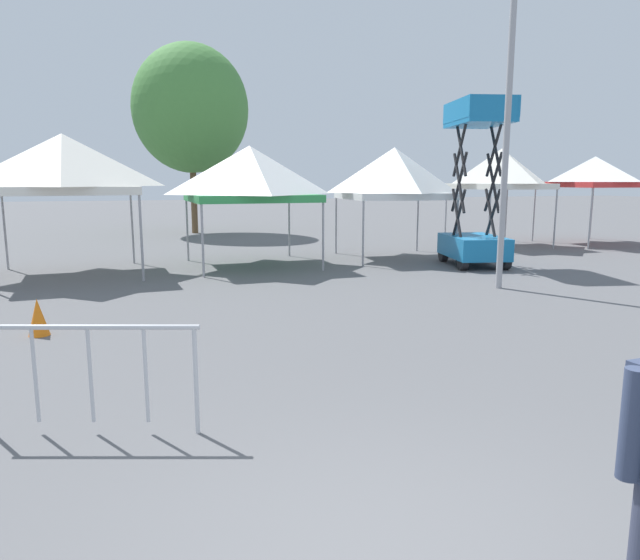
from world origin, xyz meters
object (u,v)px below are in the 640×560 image
object	(u,v)px
canopy_tent_left_of_center	(594,172)
scissor_lift	(475,218)
canopy_tent_behind_center	(394,173)
light_pole_near_lift	(509,84)
traffic_cone_lot_center	(38,317)
crowd_barrier_by_lift	(89,358)
canopy_tent_behind_right	(64,164)
canopy_tent_center	(501,169)
tree_behind_tents_left	(191,109)
canopy_tent_behind_left	(250,174)

from	to	relation	value
canopy_tent_left_of_center	scissor_lift	world-z (taller)	scissor_lift
canopy_tent_behind_center	light_pole_near_lift	size ratio (longest dim) A/B	0.44
canopy_tent_behind_center	canopy_tent_left_of_center	world-z (taller)	canopy_tent_behind_center
light_pole_near_lift	traffic_cone_lot_center	xyz separation A→B (m)	(-9.27, -1.19, -4.13)
crowd_barrier_by_lift	traffic_cone_lot_center	distance (m)	4.20
canopy_tent_left_of_center	crowd_barrier_by_lift	bearing A→B (deg)	-144.87
canopy_tent_behind_right	light_pole_near_lift	world-z (taller)	light_pole_near_lift
crowd_barrier_by_lift	traffic_cone_lot_center	xyz separation A→B (m)	(-1.01, 4.05, -0.46)
scissor_lift	light_pole_near_lift	bearing A→B (deg)	-113.63
canopy_tent_center	light_pole_near_lift	xyz separation A→B (m)	(-5.04, -7.24, 1.62)
canopy_tent_behind_center	canopy_tent_left_of_center	xyz separation A→B (m)	(8.94, 1.38, 0.10)
scissor_lift	tree_behind_tents_left	xyz separation A→B (m)	(-6.42, 12.82, 4.18)
canopy_tent_left_of_center	tree_behind_tents_left	size ratio (longest dim) A/B	0.39
light_pole_near_lift	canopy_tent_left_of_center	bearing A→B (deg)	37.53
traffic_cone_lot_center	canopy_tent_behind_right	bearing A→B (deg)	90.48
canopy_tent_left_of_center	traffic_cone_lot_center	world-z (taller)	canopy_tent_left_of_center
canopy_tent_behind_left	canopy_tent_center	xyz separation A→B (m)	(9.63, 2.05, 0.22)
canopy_tent_behind_center	canopy_tent_left_of_center	bearing A→B (deg)	8.81
canopy_tent_behind_center	traffic_cone_lot_center	world-z (taller)	canopy_tent_behind_center
canopy_tent_behind_center	tree_behind_tents_left	size ratio (longest dim) A/B	0.41
tree_behind_tents_left	scissor_lift	bearing A→B (deg)	-63.40
crowd_barrier_by_lift	canopy_tent_left_of_center	bearing A→B (deg)	35.13
canopy_tent_left_of_center	tree_behind_tents_left	distance (m)	16.91
canopy_tent_behind_center	canopy_tent_center	bearing A→B (deg)	19.49
canopy_tent_behind_right	tree_behind_tents_left	world-z (taller)	tree_behind_tents_left
canopy_tent_behind_center	canopy_tent_behind_right	bearing A→B (deg)	-177.13
canopy_tent_behind_right	canopy_tent_left_of_center	distance (m)	18.29
canopy_tent_behind_center	crowd_barrier_by_lift	size ratio (longest dim) A/B	1.68
canopy_tent_behind_center	crowd_barrier_by_lift	world-z (taller)	canopy_tent_behind_center
canopy_tent_behind_center	traffic_cone_lot_center	xyz separation A→B (m)	(-9.20, -6.62, -2.31)
light_pole_near_lift	traffic_cone_lot_center	size ratio (longest dim) A/B	13.15
scissor_lift	light_pole_near_lift	world-z (taller)	light_pole_near_lift
canopy_tent_behind_right	canopy_tent_behind_center	world-z (taller)	canopy_tent_behind_right
tree_behind_tents_left	canopy_tent_behind_left	bearing A→B (deg)	-87.78
scissor_lift	traffic_cone_lot_center	size ratio (longest dim) A/B	7.74
traffic_cone_lot_center	canopy_tent_behind_left	bearing A→B (deg)	53.71
canopy_tent_left_of_center	traffic_cone_lot_center	distance (m)	19.98
canopy_tent_behind_right	canopy_tent_behind_center	distance (m)	9.27
traffic_cone_lot_center	crowd_barrier_by_lift	bearing A→B (deg)	-75.96
traffic_cone_lot_center	canopy_tent_left_of_center	bearing A→B (deg)	23.81
canopy_tent_center	scissor_lift	world-z (taller)	scissor_lift
canopy_tent_center	canopy_tent_left_of_center	bearing A→B (deg)	-6.29
canopy_tent_behind_left	light_pole_near_lift	size ratio (longest dim) A/B	0.44
canopy_tent_behind_right	canopy_tent_behind_left	world-z (taller)	canopy_tent_behind_right
canopy_tent_left_of_center	scissor_lift	bearing A→B (deg)	-154.35
tree_behind_tents_left	crowd_barrier_by_lift	world-z (taller)	tree_behind_tents_left
light_pole_near_lift	tree_behind_tents_left	bearing A→B (deg)	107.32
tree_behind_tents_left	traffic_cone_lot_center	bearing A→B (deg)	-103.87
canopy_tent_behind_right	canopy_tent_behind_center	size ratio (longest dim) A/B	1.07
tree_behind_tents_left	canopy_tent_behind_center	bearing A→B (deg)	-65.06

